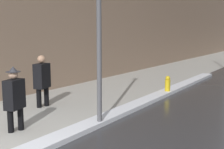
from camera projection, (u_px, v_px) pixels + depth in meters
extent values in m
cube|color=#9E9B93|center=(185.00, 68.00, 18.57)|extent=(4.00, 80.00, 0.01)
cube|color=silver|center=(153.00, 98.00, 9.78)|extent=(0.50, 13.52, 0.12)
cylinder|color=#515156|center=(99.00, 22.00, 6.65)|extent=(0.12, 0.12, 5.11)
cylinder|color=black|center=(20.00, 114.00, 6.63)|extent=(0.14, 0.14, 0.79)
cylinder|color=black|center=(10.00, 116.00, 6.47)|extent=(0.14, 0.14, 0.79)
cube|color=black|center=(14.00, 94.00, 6.48)|extent=(0.40, 0.54, 0.69)
sphere|color=tan|center=(13.00, 74.00, 6.41)|extent=(0.21, 0.21, 0.21)
cylinder|color=#28282D|center=(13.00, 72.00, 6.40)|extent=(0.33, 0.33, 0.01)
cone|color=#28282D|center=(13.00, 69.00, 6.39)|extent=(0.20, 0.20, 0.13)
cylinder|color=black|center=(46.00, 93.00, 8.83)|extent=(0.15, 0.15, 0.87)
cylinder|color=black|center=(39.00, 94.00, 8.64)|extent=(0.15, 0.15, 0.87)
cube|color=black|center=(42.00, 76.00, 8.65)|extent=(0.44, 0.59, 0.76)
sphere|color=tan|center=(41.00, 59.00, 8.58)|extent=(0.24, 0.24, 0.24)
cylinder|color=gold|center=(167.00, 87.00, 10.63)|extent=(0.20, 0.20, 0.55)
sphere|color=gold|center=(168.00, 78.00, 10.58)|extent=(0.18, 0.18, 0.18)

